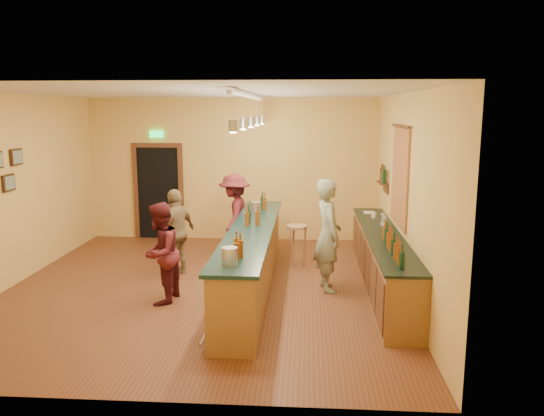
# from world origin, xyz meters

# --- Properties ---
(floor) EXTENTS (7.00, 7.00, 0.00)m
(floor) POSITION_xyz_m (0.00, 0.00, 0.00)
(floor) COLOR brown
(floor) RESTS_ON ground
(ceiling) EXTENTS (6.50, 7.00, 0.02)m
(ceiling) POSITION_xyz_m (0.00, 0.00, 3.20)
(ceiling) COLOR silver
(ceiling) RESTS_ON wall_back
(wall_back) EXTENTS (6.50, 0.02, 3.20)m
(wall_back) POSITION_xyz_m (0.00, 3.50, 1.60)
(wall_back) COLOR #E0B454
(wall_back) RESTS_ON floor
(wall_front) EXTENTS (6.50, 0.02, 3.20)m
(wall_front) POSITION_xyz_m (0.00, -3.50, 1.60)
(wall_front) COLOR #E0B454
(wall_front) RESTS_ON floor
(wall_left) EXTENTS (0.02, 7.00, 3.20)m
(wall_left) POSITION_xyz_m (-3.25, 0.00, 1.60)
(wall_left) COLOR #E0B454
(wall_left) RESTS_ON floor
(wall_right) EXTENTS (0.02, 7.00, 3.20)m
(wall_right) POSITION_xyz_m (3.25, 0.00, 1.60)
(wall_right) COLOR #E0B454
(wall_right) RESTS_ON floor
(doorway) EXTENTS (1.15, 0.09, 2.48)m
(doorway) POSITION_xyz_m (-1.70, 3.47, 1.13)
(doorway) COLOR black
(doorway) RESTS_ON wall_back
(tapestry) EXTENTS (0.03, 1.40, 1.60)m
(tapestry) POSITION_xyz_m (3.23, 0.40, 1.85)
(tapestry) COLOR maroon
(tapestry) RESTS_ON wall_right
(bottle_shelf) EXTENTS (0.17, 0.55, 0.54)m
(bottle_shelf) POSITION_xyz_m (3.17, 1.90, 1.67)
(bottle_shelf) COLOR #543019
(bottle_shelf) RESTS_ON wall_right
(back_counter) EXTENTS (0.60, 4.55, 1.27)m
(back_counter) POSITION_xyz_m (2.97, 0.18, 0.49)
(back_counter) COLOR olive
(back_counter) RESTS_ON floor
(tasting_bar) EXTENTS (0.74, 5.10, 1.38)m
(tasting_bar) POSITION_xyz_m (0.81, -0.00, 0.61)
(tasting_bar) COLOR olive
(tasting_bar) RESTS_ON floor
(pendant_track) EXTENTS (0.11, 4.60, 0.50)m
(pendant_track) POSITION_xyz_m (0.82, -0.00, 2.98)
(pendant_track) COLOR silver
(pendant_track) RESTS_ON ceiling
(bartender) EXTENTS (0.59, 0.76, 1.85)m
(bartender) POSITION_xyz_m (2.06, 0.09, 0.92)
(bartender) COLOR gray
(bartender) RESTS_ON floor
(customer_a) EXTENTS (0.68, 0.83, 1.56)m
(customer_a) POSITION_xyz_m (-0.52, -0.67, 0.78)
(customer_a) COLOR #59191E
(customer_a) RESTS_ON floor
(customer_b) EXTENTS (0.72, 0.99, 1.56)m
(customer_b) POSITION_xyz_m (-0.61, 0.74, 0.78)
(customer_b) COLOR #997A51
(customer_b) RESTS_ON floor
(customer_c) EXTENTS (0.68, 1.12, 1.69)m
(customer_c) POSITION_xyz_m (0.27, 1.96, 0.85)
(customer_c) COLOR #59191E
(customer_c) RESTS_ON floor
(bar_stool) EXTENTS (0.39, 0.39, 0.80)m
(bar_stool) POSITION_xyz_m (1.53, 1.37, 0.65)
(bar_stool) COLOR #A7704B
(bar_stool) RESTS_ON floor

